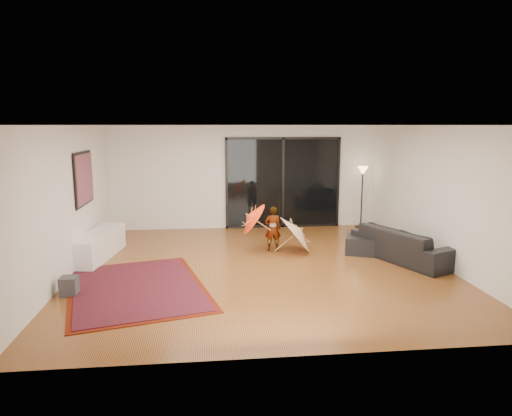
{
  "coord_description": "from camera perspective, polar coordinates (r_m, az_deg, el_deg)",
  "views": [
    {
      "loc": [
        -1.0,
        -8.42,
        2.69
      ],
      "look_at": [
        -0.06,
        0.34,
        1.1
      ],
      "focal_mm": 32.0,
      "sensor_mm": 36.0,
      "label": 1
    }
  ],
  "objects": [
    {
      "name": "wall_right",
      "position": [
        9.65,
        21.76,
        1.51
      ],
      "size": [
        0.0,
        7.0,
        7.0
      ],
      "primitive_type": "plane",
      "rotation": [
        1.57,
        0.0,
        -1.57
      ],
      "color": "silver",
      "rests_on": "floor"
    },
    {
      "name": "painting",
      "position": [
        9.79,
        -20.71,
        3.47
      ],
      "size": [
        0.04,
        1.28,
        1.08
      ],
      "color": "black",
      "rests_on": "wall_left"
    },
    {
      "name": "media_console",
      "position": [
        9.96,
        -19.05,
        -4.41
      ],
      "size": [
        0.76,
        1.99,
        0.54
      ],
      "primitive_type": "cube",
      "rotation": [
        0.0,
        0.0,
        -0.14
      ],
      "color": "white",
      "rests_on": "floor"
    },
    {
      "name": "floor",
      "position": [
        8.9,
        0.61,
        -7.37
      ],
      "size": [
        7.0,
        7.0,
        0.0
      ],
      "primitive_type": "plane",
      "color": "brown",
      "rests_on": "ground"
    },
    {
      "name": "persian_rug",
      "position": [
        8.03,
        -14.65,
        -9.62
      ],
      "size": [
        2.82,
        3.44,
        0.02
      ],
      "rotation": [
        0.0,
        0.0,
        0.25
      ],
      "color": "#591507",
      "rests_on": "floor"
    },
    {
      "name": "speaker",
      "position": [
        8.04,
        -22.33,
        -9.0
      ],
      "size": [
        0.26,
        0.26,
        0.3
      ],
      "primitive_type": "cube",
      "rotation": [
        0.0,
        0.0,
        0.0
      ],
      "color": "#424244",
      "rests_on": "floor"
    },
    {
      "name": "wall_front",
      "position": [
        5.2,
        5.2,
        -4.77
      ],
      "size": [
        7.0,
        0.0,
        7.0
      ],
      "primitive_type": "plane",
      "rotation": [
        -1.57,
        0.0,
        0.0
      ],
      "color": "silver",
      "rests_on": "floor"
    },
    {
      "name": "parasol_orange",
      "position": [
        9.75,
        -1.05,
        -1.35
      ],
      "size": [
        0.58,
        0.76,
        0.85
      ],
      "rotation": [
        0.0,
        -0.95,
        0.0
      ],
      "color": "#FF370D",
      "rests_on": "child"
    },
    {
      "name": "floor_lamp",
      "position": [
        12.44,
        13.17,
        3.5
      ],
      "size": [
        0.28,
        0.28,
        1.64
      ],
      "color": "black",
      "rests_on": "floor"
    },
    {
      "name": "wall_back",
      "position": [
        12.04,
        -1.34,
        3.84
      ],
      "size": [
        7.0,
        0.0,
        7.0
      ],
      "primitive_type": "plane",
      "rotation": [
        1.57,
        0.0,
        0.0
      ],
      "color": "silver",
      "rests_on": "floor"
    },
    {
      "name": "child",
      "position": [
        9.91,
        2.11,
        -2.6
      ],
      "size": [
        0.36,
        0.24,
        0.98
      ],
      "primitive_type": "imported",
      "rotation": [
        0.0,
        0.0,
        3.15
      ],
      "color": "#999999",
      "rests_on": "floor"
    },
    {
      "name": "parasol_white",
      "position": [
        9.87,
        5.69,
        -2.62
      ],
      "size": [
        0.77,
        0.98,
        0.99
      ],
      "rotation": [
        0.0,
        0.88,
        0.0
      ],
      "color": "white",
      "rests_on": "floor"
    },
    {
      "name": "ottoman",
      "position": [
        10.05,
        13.07,
        -4.48
      ],
      "size": [
        0.84,
        0.84,
        0.37
      ],
      "primitive_type": "cube",
      "rotation": [
        0.0,
        0.0,
        -0.39
      ],
      "color": "black",
      "rests_on": "floor"
    },
    {
      "name": "sofa",
      "position": [
        9.76,
        18.0,
        -4.28
      ],
      "size": [
        1.69,
        2.42,
        0.66
      ],
      "primitive_type": "imported",
      "rotation": [
        0.0,
        0.0,
        1.97
      ],
      "color": "black",
      "rests_on": "floor"
    },
    {
      "name": "ceiling",
      "position": [
        8.48,
        0.65,
        10.29
      ],
      "size": [
        7.0,
        7.0,
        0.0
      ],
      "primitive_type": "plane",
      "rotation": [
        3.14,
        0.0,
        0.0
      ],
      "color": "white",
      "rests_on": "wall_back"
    },
    {
      "name": "sliding_door",
      "position": [
        12.15,
        3.39,
        3.17
      ],
      "size": [
        3.06,
        0.07,
        2.4
      ],
      "color": "black",
      "rests_on": "wall_back"
    },
    {
      "name": "wall_left",
      "position": [
        8.89,
        -22.4,
        0.78
      ],
      "size": [
        0.0,
        7.0,
        7.0
      ],
      "primitive_type": "plane",
      "rotation": [
        1.57,
        0.0,
        1.57
      ],
      "color": "silver",
      "rests_on": "floor"
    }
  ]
}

